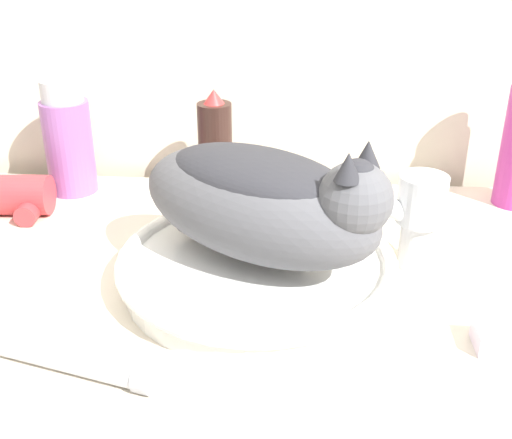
% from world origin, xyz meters
% --- Properties ---
extents(sink_basin, '(0.34, 0.34, 0.04)m').
position_xyz_m(sink_basin, '(0.01, 0.22, 0.83)').
color(sink_basin, white).
rests_on(sink_basin, vanity_counter).
extents(cat, '(0.35, 0.33, 0.16)m').
position_xyz_m(cat, '(0.02, 0.22, 0.93)').
color(cat, '#56565B').
rests_on(cat, sink_basin).
extents(faucet, '(0.13, 0.07, 0.13)m').
position_xyz_m(faucet, '(0.21, 0.28, 0.88)').
color(faucet, silver).
rests_on(faucet, vanity_counter).
extents(mouthwash_bottle, '(0.08, 0.08, 0.18)m').
position_xyz_m(mouthwash_bottle, '(-0.30, 0.49, 0.90)').
color(mouthwash_bottle, '#93569E').
rests_on(mouthwash_bottle, vanity_counter).
extents(hairspray_can_black, '(0.05, 0.05, 0.17)m').
position_xyz_m(hairspray_can_black, '(-0.07, 0.49, 0.89)').
color(hairspray_can_black, '#331E19').
rests_on(hairspray_can_black, vanity_counter).
extents(cream_tube, '(0.18, 0.08, 0.03)m').
position_xyz_m(cream_tube, '(-0.15, 0.04, 0.82)').
color(cream_tube, silver).
rests_on(cream_tube, vanity_counter).
extents(soap_bar, '(0.08, 0.04, 0.02)m').
position_xyz_m(soap_bar, '(0.29, 0.11, 0.82)').
color(soap_bar, silver).
rests_on(soap_bar, vanity_counter).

